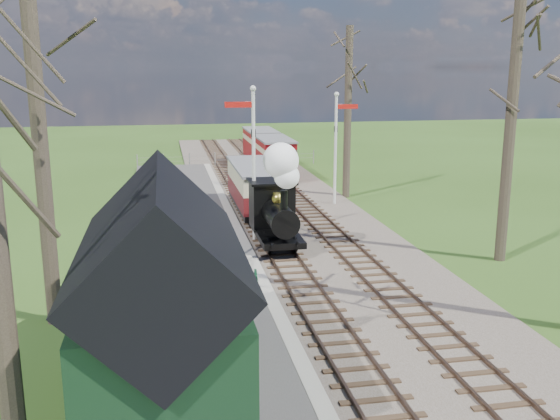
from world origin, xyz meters
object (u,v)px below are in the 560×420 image
(locomotive, at_px, (277,201))
(bench, at_px, (208,314))
(red_carriage_a, at_px, (274,157))
(coach, at_px, (254,186))
(station_shed, at_px, (163,303))
(red_carriage_b, at_px, (261,146))
(sign_board, at_px, (256,289))
(person, at_px, (215,348))
(semaphore_far, at_px, (337,140))
(semaphore_near, at_px, (252,153))

(locomotive, xyz_separation_m, bench, (-3.17, -7.47, -1.31))
(red_carriage_a, bearing_deg, coach, -105.92)
(station_shed, xyz_separation_m, red_carriage_b, (6.90, 31.45, -0.81))
(coach, bearing_deg, locomotive, -90.11)
(locomotive, xyz_separation_m, red_carriage_a, (2.61, 15.17, -0.46))
(station_shed, xyz_separation_m, bench, (1.11, 3.31, -1.66))
(coach, height_order, red_carriage_b, red_carriage_b)
(red_carriage_b, height_order, sign_board, red_carriage_b)
(sign_board, bearing_deg, person, -110.93)
(locomotive, distance_m, person, 10.54)
(semaphore_far, xyz_separation_m, red_carriage_a, (-1.77, 7.95, -1.89))
(locomotive, relative_size, red_carriage_b, 0.83)
(semaphore_far, bearing_deg, station_shed, -115.72)
(coach, xyz_separation_m, bench, (-3.18, -13.53, -0.80))
(station_shed, xyz_separation_m, locomotive, (4.29, 10.78, -0.35))
(coach, distance_m, red_carriage_a, 9.48)
(coach, relative_size, sign_board, 6.77)
(locomotive, distance_m, coach, 6.08)
(red_carriage_b, bearing_deg, coach, -100.09)
(semaphore_far, relative_size, bench, 3.65)
(locomotive, height_order, bench, locomotive)
(red_carriage_a, xyz_separation_m, sign_board, (-4.30, -21.18, -0.77))
(station_shed, relative_size, sign_board, 6.48)
(red_carriage_b, bearing_deg, station_shed, -102.37)
(semaphore_near, relative_size, semaphore_far, 1.09)
(locomotive, height_order, person, locomotive)
(coach, height_order, bench, coach)
(station_shed, relative_size, coach, 0.96)
(person, bearing_deg, red_carriage_b, -7.92)
(coach, relative_size, red_carriage_a, 1.33)
(person, bearing_deg, bench, 1.96)
(semaphore_near, bearing_deg, red_carriage_b, 80.17)
(red_carriage_b, xyz_separation_m, person, (-5.82, -30.66, -0.62))
(semaphore_far, distance_m, person, 18.98)
(station_shed, relative_size, semaphore_near, 1.01)
(semaphore_far, height_order, coach, semaphore_far)
(semaphore_far, height_order, sign_board, semaphore_far)
(locomotive, height_order, red_carriage_b, locomotive)
(semaphore_far, bearing_deg, semaphore_near, -130.60)
(red_carriage_a, height_order, bench, red_carriage_a)
(sign_board, relative_size, bench, 0.62)
(bench, bearing_deg, semaphore_far, 62.78)
(red_carriage_b, distance_m, bench, 28.75)
(red_carriage_a, relative_size, person, 3.86)
(locomotive, relative_size, bench, 2.63)
(locomotive, xyz_separation_m, person, (-3.21, -9.98, -1.07))
(semaphore_far, xyz_separation_m, coach, (-4.37, -1.16, -1.94))
(locomotive, relative_size, coach, 0.62)
(bench, bearing_deg, sign_board, 44.63)
(bench, bearing_deg, person, -90.88)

